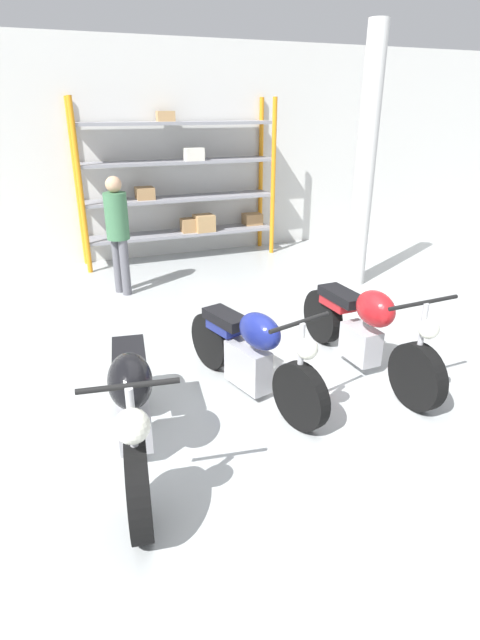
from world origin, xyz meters
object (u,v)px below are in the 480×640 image
motorcycle_black (133,406)px  motorcycle_blue (251,353)px  motorcycle_red (365,329)px  person_browsing (117,227)px  shelving_rack (182,185)px

motorcycle_black → motorcycle_blue: motorcycle_black is taller
motorcycle_red → motorcycle_black: bearing=-79.1°
motorcycle_blue → person_browsing: size_ratio=1.14×
motorcycle_black → motorcycle_red: bearing=112.1°
motorcycle_blue → motorcycle_red: (1.26, 0.01, 0.03)m
motorcycle_black → person_browsing: person_browsing is taller
motorcycle_red → person_browsing: bearing=-152.3°
shelving_rack → motorcycle_black: size_ratio=1.60×
shelving_rack → motorcycle_blue: shelving_rack is taller
shelving_rack → motorcycle_red: bearing=-83.5°
motorcycle_black → person_browsing: (0.54, 3.88, 0.50)m
shelving_rack → person_browsing: (-1.38, -1.49, -0.31)m
shelving_rack → person_browsing: bearing=-132.7°
shelving_rack → motorcycle_blue: size_ratio=1.78×
motorcycle_blue → motorcycle_black: bearing=-79.2°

